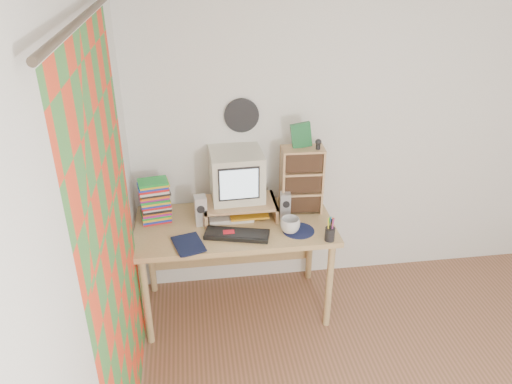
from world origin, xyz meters
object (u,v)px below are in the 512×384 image
object	(u,v)px
keyboard	(237,235)
cd_rack	(302,180)
dvd_stack	(155,203)
diary	(175,246)
crt_monitor	(237,177)
desk	(234,235)
mug	(290,225)

from	to	relation	value
keyboard	cd_rack	world-z (taller)	cd_rack
dvd_stack	diary	bearing A→B (deg)	-80.89
crt_monitor	desk	bearing A→B (deg)	-116.40
desk	cd_rack	world-z (taller)	cd_rack
crt_monitor	cd_rack	size ratio (longest dim) A/B	0.73
keyboard	cd_rack	distance (m)	0.63
desk	keyboard	xyz separation A→B (m)	(-0.00, -0.24, 0.15)
desk	crt_monitor	distance (m)	0.44
dvd_stack	cd_rack	world-z (taller)	cd_rack
desk	diary	size ratio (longest dim) A/B	6.36
cd_rack	diary	distance (m)	1.02
cd_rack	diary	world-z (taller)	cd_rack
cd_rack	dvd_stack	bearing A→B (deg)	-177.09
desk	dvd_stack	world-z (taller)	dvd_stack
desk	cd_rack	distance (m)	0.64
crt_monitor	mug	xyz separation A→B (m)	(0.33, -0.32, -0.24)
dvd_stack	cd_rack	size ratio (longest dim) A/B	0.57
mug	diary	bearing A→B (deg)	-172.81
crt_monitor	keyboard	world-z (taller)	crt_monitor
cd_rack	keyboard	bearing A→B (deg)	-146.95
mug	cd_rack	bearing A→B (deg)	64.47
crt_monitor	diary	world-z (taller)	crt_monitor
crt_monitor	cd_rack	distance (m)	0.47
desk	cd_rack	xyz separation A→B (m)	(0.51, 0.06, 0.38)
cd_rack	mug	distance (m)	0.37
diary	dvd_stack	bearing A→B (deg)	93.73
crt_monitor	dvd_stack	distance (m)	0.61
diary	mug	bearing A→B (deg)	-7.81
dvd_stack	cd_rack	distance (m)	1.06
crt_monitor	cd_rack	bearing A→B (deg)	-5.84
cd_rack	crt_monitor	bearing A→B (deg)	179.35
diary	keyboard	bearing A→B (deg)	-2.46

